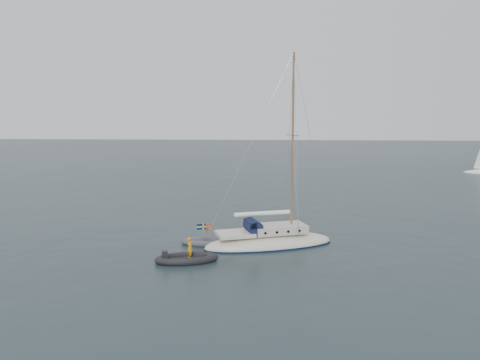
{
  "coord_description": "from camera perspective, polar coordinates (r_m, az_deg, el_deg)",
  "views": [
    {
      "loc": [
        -0.44,
        -29.3,
        9.04
      ],
      "look_at": [
        -2.48,
        0.0,
        5.02
      ],
      "focal_mm": 35.0,
      "sensor_mm": 36.0,
      "label": 1
    }
  ],
  "objects": [
    {
      "name": "sailboat",
      "position": [
        32.86,
        3.59,
        -6.28
      ],
      "size": [
        9.78,
        2.93,
        13.92
      ],
      "rotation": [
        0.0,
        0.0,
        0.34
      ],
      "color": "beige",
      "rests_on": "ground"
    },
    {
      "name": "dinghy",
      "position": [
        33.5,
        -4.64,
        -7.53
      ],
      "size": [
        3.13,
        1.41,
        0.45
      ],
      "rotation": [
        0.0,
        0.0,
        -0.14
      ],
      "color": "#505156",
      "rests_on": "ground"
    },
    {
      "name": "ground",
      "position": [
        30.67,
        4.68,
        -9.37
      ],
      "size": [
        300.0,
        300.0,
        0.0
      ],
      "primitive_type": "plane",
      "color": "black",
      "rests_on": "ground"
    },
    {
      "name": "rib",
      "position": [
        29.78,
        -6.56,
        -9.43
      ],
      "size": [
        3.99,
        1.81,
        1.58
      ],
      "rotation": [
        0.0,
        0.0,
        0.27
      ],
      "color": "black",
      "rests_on": "ground"
    }
  ]
}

